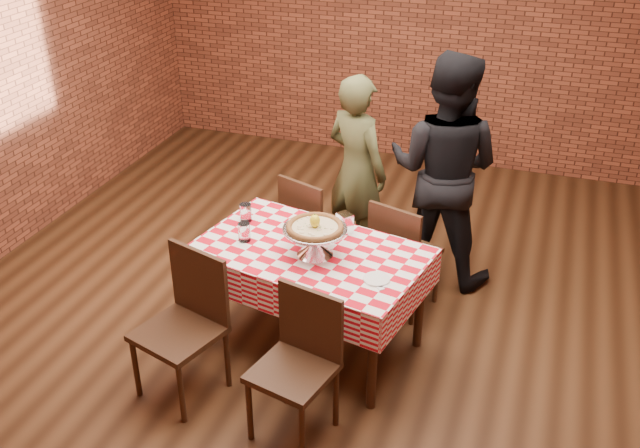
% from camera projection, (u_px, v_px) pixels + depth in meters
% --- Properties ---
extents(ground, '(6.00, 6.00, 0.00)m').
position_uv_depth(ground, '(321.00, 306.00, 5.46)').
color(ground, black).
rests_on(ground, ground).
extents(back_wall, '(5.50, 0.00, 5.50)m').
position_uv_depth(back_wall, '(417.00, 22.00, 7.25)').
color(back_wall, brown).
rests_on(back_wall, ground).
extents(table, '(1.59, 1.14, 0.75)m').
position_uv_depth(table, '(311.00, 298.00, 4.90)').
color(table, '#341D0F').
rests_on(table, ground).
extents(tablecloth, '(1.64, 1.19, 0.25)m').
position_uv_depth(tablecloth, '(311.00, 266.00, 4.77)').
color(tablecloth, red).
rests_on(tablecloth, table).
extents(pizza_stand, '(0.59, 0.59, 0.19)m').
position_uv_depth(pizza_stand, '(315.00, 241.00, 4.62)').
color(pizza_stand, silver).
rests_on(pizza_stand, tablecloth).
extents(pizza, '(0.51, 0.51, 0.03)m').
position_uv_depth(pizza, '(315.00, 228.00, 4.57)').
color(pizza, beige).
rests_on(pizza, pizza_stand).
extents(lemon, '(0.09, 0.09, 0.09)m').
position_uv_depth(lemon, '(315.00, 221.00, 4.55)').
color(lemon, yellow).
rests_on(lemon, pizza).
extents(water_glass_left, '(0.10, 0.10, 0.13)m').
position_uv_depth(water_glass_left, '(244.00, 232.00, 4.78)').
color(water_glass_left, white).
rests_on(water_glass_left, tablecloth).
extents(water_glass_right, '(0.10, 0.10, 0.13)m').
position_uv_depth(water_glass_right, '(246.00, 212.00, 5.03)').
color(water_glass_right, white).
rests_on(water_glass_right, tablecloth).
extents(side_plate, '(0.19, 0.19, 0.01)m').
position_uv_depth(side_plate, '(377.00, 279.00, 4.39)').
color(side_plate, white).
rests_on(side_plate, tablecloth).
extents(sweetener_packet_a, '(0.06, 0.05, 0.00)m').
position_uv_depth(sweetener_packet_a, '(383.00, 286.00, 4.34)').
color(sweetener_packet_a, white).
rests_on(sweetener_packet_a, tablecloth).
extents(sweetener_packet_b, '(0.06, 0.06, 0.00)m').
position_uv_depth(sweetener_packet_b, '(380.00, 288.00, 4.32)').
color(sweetener_packet_b, white).
rests_on(sweetener_packet_b, tablecloth).
extents(condiment_caddy, '(0.13, 0.12, 0.14)m').
position_uv_depth(condiment_caddy, '(345.00, 223.00, 4.88)').
color(condiment_caddy, silver).
rests_on(condiment_caddy, tablecloth).
extents(chair_near_left, '(0.58, 0.58, 0.94)m').
position_uv_depth(chair_near_left, '(178.00, 330.00, 4.43)').
color(chair_near_left, '#341D0F').
rests_on(chair_near_left, ground).
extents(chair_near_right, '(0.51, 0.51, 0.90)m').
position_uv_depth(chair_near_right, '(293.00, 372.00, 4.12)').
color(chair_near_right, '#341D0F').
rests_on(chair_near_right, ground).
extents(chair_far_left, '(0.53, 0.53, 0.89)m').
position_uv_depth(chair_far_left, '(316.00, 226.00, 5.63)').
color(chair_far_left, '#341D0F').
rests_on(chair_far_left, ground).
extents(chair_far_right, '(0.52, 0.52, 0.89)m').
position_uv_depth(chair_far_right, '(406.00, 254.00, 5.27)').
color(chair_far_right, '#341D0F').
rests_on(chair_far_right, ground).
extents(diner_olive, '(0.68, 0.59, 1.56)m').
position_uv_depth(diner_olive, '(357.00, 170.00, 5.75)').
color(diner_olive, '#464928').
rests_on(diner_olive, ground).
extents(diner_black, '(0.96, 0.79, 1.81)m').
position_uv_depth(diner_black, '(444.00, 170.00, 5.45)').
color(diner_black, black).
rests_on(diner_black, ground).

